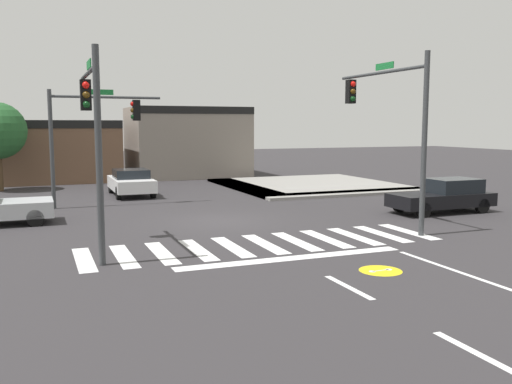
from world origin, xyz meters
TOP-DOWN VIEW (x-y plane):
  - ground_plane at (0.00, 0.00)m, footprint 120.00×120.00m
  - crosswalk_near at (-0.00, -4.50)m, footprint 11.35×3.02m
  - lane_markings at (1.11, -12.02)m, footprint 6.80×20.25m
  - bike_detector_marking at (1.52, -8.55)m, footprint 1.10×1.10m
  - curb_corner_northeast at (8.49, 9.42)m, footprint 10.00×10.60m
  - storefront_row at (-0.60, 19.27)m, footprint 17.74×6.72m
  - traffic_signal_southeast at (5.43, -3.22)m, footprint 0.32×5.38m
  - traffic_signal_southwest at (-5.03, -3.87)m, footprint 0.32×4.22m
  - traffic_signal_northwest at (-4.13, 5.79)m, footprint 4.95×0.32m
  - car_white at (-1.94, 9.21)m, footprint 1.95×4.29m
  - car_black at (9.55, -1.50)m, footprint 4.49×1.79m

SIDE VIEW (x-z plane):
  - ground_plane at x=0.00m, z-range 0.00..0.00m
  - bike_detector_marking at x=1.52m, z-range 0.00..0.01m
  - crosswalk_near at x=0.00m, z-range 0.00..0.01m
  - lane_markings at x=1.11m, z-range 0.00..0.01m
  - curb_corner_northeast at x=8.49m, z-range 0.00..0.15m
  - car_black at x=9.55m, z-range 0.00..1.43m
  - car_white at x=-1.94m, z-range 0.02..1.42m
  - storefront_row at x=-0.60m, z-range -0.20..4.76m
  - traffic_signal_northwest at x=-4.13m, z-range 1.07..6.37m
  - traffic_signal_southwest at x=-5.03m, z-range 1.01..6.76m
  - traffic_signal_southeast at x=5.43m, z-range 1.16..7.27m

